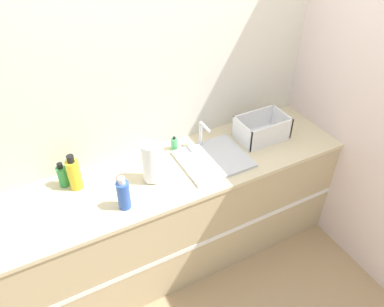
# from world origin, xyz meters

# --- Properties ---
(ground_plane) EXTENTS (12.00, 12.00, 0.00)m
(ground_plane) POSITION_xyz_m (0.00, 0.00, 0.00)
(ground_plane) COLOR tan
(wall_back) EXTENTS (4.88, 0.06, 2.60)m
(wall_back) POSITION_xyz_m (0.00, 0.66, 1.30)
(wall_back) COLOR beige
(wall_back) RESTS_ON ground_plane
(wall_right) EXTENTS (0.06, 2.63, 2.60)m
(wall_right) POSITION_xyz_m (1.27, 0.31, 1.30)
(wall_right) COLOR silver
(wall_right) RESTS_ON ground_plane
(counter_cabinet) EXTENTS (2.50, 0.65, 0.90)m
(counter_cabinet) POSITION_xyz_m (0.00, 0.31, 0.45)
(counter_cabinet) COLOR tan
(counter_cabinet) RESTS_ON ground_plane
(sink) EXTENTS (0.47, 0.42, 0.22)m
(sink) POSITION_xyz_m (0.28, 0.29, 0.92)
(sink) COLOR silver
(sink) RESTS_ON counter_cabinet
(paper_towel_roll) EXTENTS (0.12, 0.12, 0.29)m
(paper_towel_roll) POSITION_xyz_m (-0.18, 0.29, 1.05)
(paper_towel_roll) COLOR #4C4C51
(paper_towel_roll) RESTS_ON counter_cabinet
(dish_rack) EXTENTS (0.37, 0.24, 0.18)m
(dish_rack) POSITION_xyz_m (0.74, 0.35, 0.97)
(dish_rack) COLOR white
(dish_rack) RESTS_ON counter_cabinet
(bottle_blue) EXTENTS (0.08, 0.08, 0.23)m
(bottle_blue) POSITION_xyz_m (-0.42, 0.14, 1.01)
(bottle_blue) COLOR #2D56B7
(bottle_blue) RESTS_ON counter_cabinet
(bottle_green) EXTENTS (0.06, 0.06, 0.18)m
(bottle_green) POSITION_xyz_m (-0.70, 0.51, 0.98)
(bottle_green) COLOR #2D8C3D
(bottle_green) RESTS_ON counter_cabinet
(bottle_yellow) EXTENTS (0.08, 0.08, 0.25)m
(bottle_yellow) POSITION_xyz_m (-0.64, 0.45, 1.02)
(bottle_yellow) COLOR yellow
(bottle_yellow) RESTS_ON counter_cabinet
(soap_dispenser) EXTENTS (0.05, 0.05, 0.11)m
(soap_dispenser) POSITION_xyz_m (0.10, 0.53, 0.95)
(soap_dispenser) COLOR #4CB266
(soap_dispenser) RESTS_ON counter_cabinet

